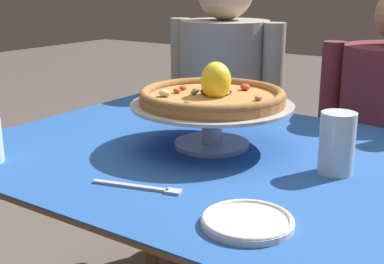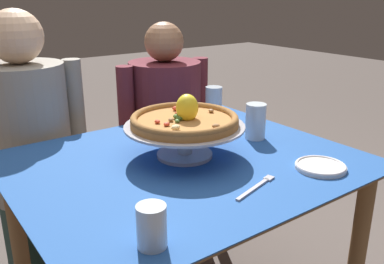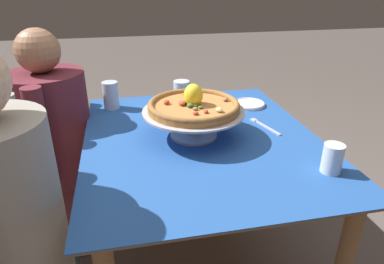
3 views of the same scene
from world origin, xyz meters
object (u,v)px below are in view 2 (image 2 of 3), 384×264
Objects in this scene: pizza_stand at (185,134)px; water_glass_side_right at (255,123)px; pizza at (185,119)px; diner_left at (32,157)px; water_glass_back_right at (214,103)px; dinner_fork at (257,186)px; water_glass_front_left at (152,229)px; side_plate at (321,166)px; diner_right at (166,137)px.

pizza_stand is 0.33m from water_glass_side_right.
pizza is 0.30× the size of diner_left.
pizza_stand is 1.13× the size of pizza.
pizza_stand is at bearing -140.13° from water_glass_back_right.
pizza reaches higher than dinner_fork.
water_glass_front_left reaches higher than side_plate.
pizza_stand reaches higher than dinner_fork.
water_glass_back_right is (0.40, 0.34, -0.02)m from pizza_stand.
side_plate is at bearing -98.83° from water_glass_back_right.
pizza is at bearing -5.16° from pizza_stand.
water_glass_front_left is 0.09× the size of diner_right.
side_plate is 0.99m from diner_right.
water_glass_front_left is at bearing -136.45° from water_glass_back_right.
water_glass_front_left is at bearing -124.06° from diner_right.
pizza is 0.34m from water_glass_side_right.
pizza is 0.56m from water_glass_front_left.
pizza_stand is 0.55m from water_glass_front_left.
dinner_fork is at bearing 10.37° from water_glass_front_left.
side_plate is at bearing -91.20° from diner_right.
water_glass_front_left is 0.67m from side_plate.
diner_right reaches higher than water_glass_side_right.
water_glass_back_right is 0.84m from diner_left.
water_glass_side_right is 0.44m from dinner_fork.
dinner_fork is (0.41, 0.07, -0.04)m from water_glass_front_left.
pizza_stand is at bearing 178.30° from water_glass_side_right.
water_glass_side_right is at bearing -44.06° from diner_left.
diner_left is at bearing 157.11° from water_glass_back_right.
water_glass_front_left is (-0.77, -0.74, -0.01)m from water_glass_back_right.
dinner_fork is 1.06m from diner_left.
water_glass_back_right is 0.70m from side_plate.
side_plate is (-0.04, -0.34, -0.05)m from water_glass_side_right.
water_glass_side_right is 0.98m from diner_left.
diner_right reaches higher than pizza_stand.
side_plate is 1.21m from diner_left.
water_glass_front_left is 1.07m from diner_left.
water_glass_side_right is at bearing -1.70° from pizza_stand.
water_glass_side_right is 0.35m from side_plate.
water_glass_front_left is 0.53× the size of dinner_fork.
diner_right is at bearing -3.22° from diner_left.
pizza_stand is at bearing 47.06° from water_glass_front_left.
pizza is 0.35m from dinner_fork.
diner_right is (-0.09, 0.28, -0.23)m from water_glass_back_right.
pizza_stand is at bearing 95.88° from dinner_fork.
diner_right reaches higher than water_glass_back_right.
water_glass_back_right reaches higher than dinner_fork.
dinner_fork is (-0.26, 0.03, -0.01)m from side_plate.
pizza_stand is 0.34× the size of diner_left.
dinner_fork is 0.17× the size of diner_right.
diner_left is 0.67m from diner_right.
pizza_stand reaches higher than side_plate.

